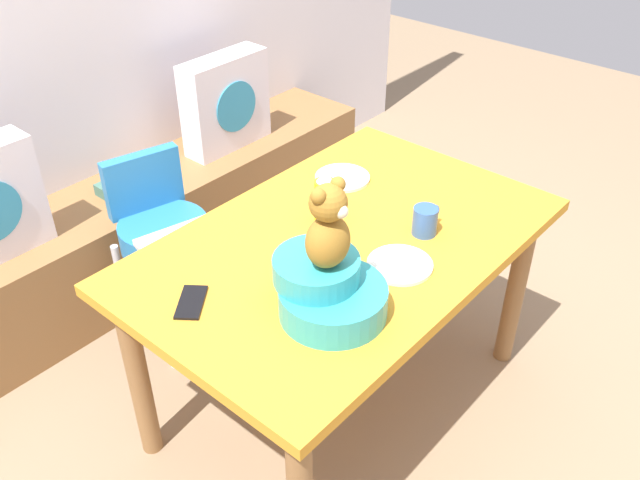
# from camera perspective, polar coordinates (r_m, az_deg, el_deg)

# --- Properties ---
(ground_plane) EXTENTS (8.00, 8.00, 0.00)m
(ground_plane) POSITION_cam_1_polar(r_m,az_deg,el_deg) (2.70, 1.65, -12.91)
(ground_plane) COLOR #8C7256
(window_bench) EXTENTS (2.60, 0.44, 0.46)m
(window_bench) POSITION_cam_1_polar(r_m,az_deg,el_deg) (3.24, -14.80, 0.65)
(window_bench) COLOR olive
(window_bench) RESTS_ON ground_plane
(pillow_floral_right) EXTENTS (0.44, 0.15, 0.44)m
(pillow_floral_right) POSITION_cam_1_polar(r_m,az_deg,el_deg) (3.31, -7.81, 11.21)
(pillow_floral_right) COLOR silver
(pillow_floral_right) RESTS_ON window_bench
(book_stack) EXTENTS (0.20, 0.14, 0.05)m
(book_stack) POSITION_cam_1_polar(r_m,az_deg,el_deg) (3.10, -15.98, 4.29)
(book_stack) COLOR #3E6A5C
(book_stack) RESTS_ON window_bench
(dining_table) EXTENTS (1.40, 0.89, 0.74)m
(dining_table) POSITION_cam_1_polar(r_m,az_deg,el_deg) (2.26, 1.92, -1.99)
(dining_table) COLOR orange
(dining_table) RESTS_ON ground_plane
(highchair) EXTENTS (0.40, 0.50, 0.79)m
(highchair) POSITION_cam_1_polar(r_m,az_deg,el_deg) (2.70, -12.93, 0.85)
(highchair) COLOR #2672B2
(highchair) RESTS_ON ground_plane
(infant_seat_teal) EXTENTS (0.30, 0.33, 0.16)m
(infant_seat_teal) POSITION_cam_1_polar(r_m,az_deg,el_deg) (1.88, 0.62, -4.18)
(infant_seat_teal) COLOR teal
(infant_seat_teal) RESTS_ON dining_table
(teddy_bear) EXTENTS (0.13, 0.12, 0.25)m
(teddy_bear) POSITION_cam_1_polar(r_m,az_deg,el_deg) (1.76, 0.68, 1.02)
(teddy_bear) COLOR olive
(teddy_bear) RESTS_ON infant_seat_teal
(ketchup_bottle) EXTENTS (0.07, 0.07, 0.18)m
(ketchup_bottle) POSITION_cam_1_polar(r_m,az_deg,el_deg) (2.24, 0.41, 3.49)
(ketchup_bottle) COLOR gold
(ketchup_bottle) RESTS_ON dining_table
(coffee_mug) EXTENTS (0.12, 0.08, 0.09)m
(coffee_mug) POSITION_cam_1_polar(r_m,az_deg,el_deg) (2.23, 8.72, 1.60)
(coffee_mug) COLOR #335999
(coffee_mug) RESTS_ON dining_table
(dinner_plate_near) EXTENTS (0.20, 0.20, 0.01)m
(dinner_plate_near) POSITION_cam_1_polar(r_m,az_deg,el_deg) (2.52, 1.87, 5.18)
(dinner_plate_near) COLOR white
(dinner_plate_near) RESTS_ON dining_table
(dinner_plate_far) EXTENTS (0.20, 0.20, 0.01)m
(dinner_plate_far) POSITION_cam_1_polar(r_m,az_deg,el_deg) (2.09, 6.57, -2.10)
(dinner_plate_far) COLOR white
(dinner_plate_far) RESTS_ON dining_table
(cell_phone) EXTENTS (0.16, 0.14, 0.01)m
(cell_phone) POSITION_cam_1_polar(r_m,az_deg,el_deg) (1.98, -10.62, -5.08)
(cell_phone) COLOR black
(cell_phone) RESTS_ON dining_table
(table_fork) EXTENTS (0.17, 0.04, 0.01)m
(table_fork) POSITION_cam_1_polar(r_m,az_deg,el_deg) (2.13, -0.22, -1.09)
(table_fork) COLOR silver
(table_fork) RESTS_ON dining_table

